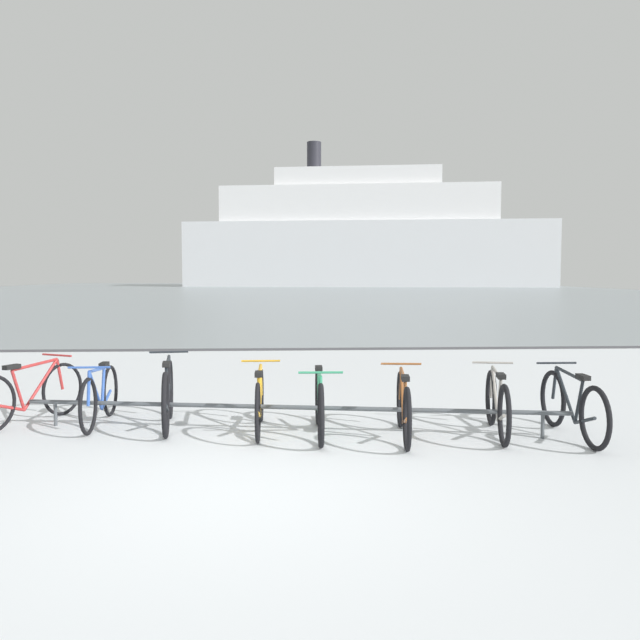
# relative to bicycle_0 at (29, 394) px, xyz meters

# --- Properties ---
(ground) EXTENTS (80.00, 132.00, 0.08)m
(ground) POSITION_rel_bicycle_0_xyz_m (2.64, 51.38, -0.40)
(ground) COLOR silver
(bike_rack) EXTENTS (6.08, 1.03, 0.31)m
(bike_rack) POSITION_rel_bicycle_0_xyz_m (3.07, -0.55, -0.08)
(bike_rack) COLOR #4C5156
(bike_rack) RESTS_ON ground
(bicycle_0) EXTENTS (0.80, 1.56, 0.78)m
(bicycle_0) POSITION_rel_bicycle_0_xyz_m (0.00, 0.00, 0.00)
(bicycle_0) COLOR black
(bicycle_0) RESTS_ON ground
(bicycle_1) EXTENTS (0.46, 1.60, 0.75)m
(bicycle_1) POSITION_rel_bicycle_0_xyz_m (0.85, -0.09, -0.01)
(bicycle_1) COLOR black
(bicycle_1) RESTS_ON ground
(bicycle_2) EXTENTS (0.46, 1.69, 0.84)m
(bicycle_2) POSITION_rel_bicycle_0_xyz_m (1.67, -0.27, 0.02)
(bicycle_2) COLOR black
(bicycle_2) RESTS_ON ground
(bicycle_3) EXTENTS (0.46, 1.65, 0.76)m
(bicycle_3) POSITION_rel_bicycle_0_xyz_m (2.74, -0.50, -0.01)
(bicycle_3) COLOR black
(bicycle_3) RESTS_ON ground
(bicycle_4) EXTENTS (0.46, 1.70, 0.78)m
(bicycle_4) POSITION_rel_bicycle_0_xyz_m (3.40, -0.72, -0.01)
(bicycle_4) COLOR black
(bicycle_4) RESTS_ON ground
(bicycle_5) EXTENTS (0.46, 1.67, 0.76)m
(bicycle_5) POSITION_rel_bicycle_0_xyz_m (4.30, -0.89, -0.01)
(bicycle_5) COLOR black
(bicycle_5) RESTS_ON ground
(bicycle_6) EXTENTS (0.47, 1.61, 0.76)m
(bicycle_6) POSITION_rel_bicycle_0_xyz_m (5.36, -0.82, -0.01)
(bicycle_6) COLOR black
(bicycle_6) RESTS_ON ground
(bicycle_7) EXTENTS (0.46, 1.70, 0.77)m
(bicycle_7) POSITION_rel_bicycle_0_xyz_m (6.13, -0.97, -0.01)
(bicycle_7) COLOR black
(bicycle_7) RESTS_ON ground
(ferry_ship) EXTENTS (51.47, 19.21, 20.32)m
(ferry_ship) POSITION_rel_bicycle_0_xyz_m (14.18, 84.24, 6.46)
(ferry_ship) COLOR silver
(ferry_ship) RESTS_ON ground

